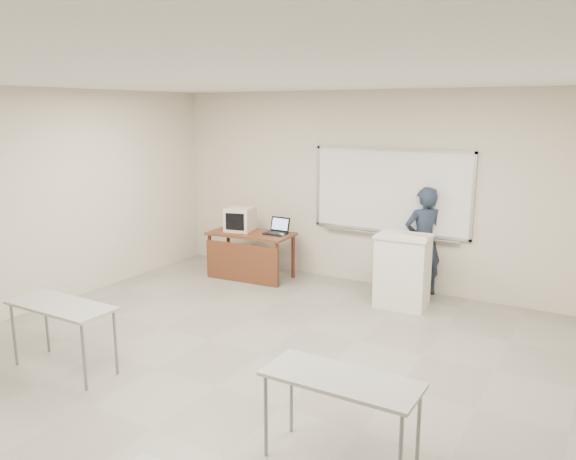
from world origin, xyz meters
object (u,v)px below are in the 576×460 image
Objects in this scene: podium at (402,271)px; laptop at (277,230)px; instructor_desk at (247,247)px; keyboard at (414,236)px; whiteboard at (390,192)px; mouse at (282,235)px; presenter at (423,241)px; crt_monitor at (240,219)px.

podium is 2.23m from laptop.
instructor_desk is at bearing 176.49° from podium.
keyboard is (0.15, -0.03, 0.52)m from podium.
mouse is (-1.55, -0.62, -0.71)m from whiteboard.
laptop is 2.31m from presenter.
whiteboard is at bearing 2.61° from crt_monitor.
whiteboard is 2.42× the size of podium.
podium reaches higher than instructor_desk.
crt_monitor is 4.63× the size of mouse.
instructor_desk is 13.51× the size of mouse.
podium is 0.54m from keyboard.
whiteboard is 1.81× the size of instructor_desk.
podium reaches higher than mouse.
laptop is at bearing 152.43° from mouse.
keyboard is (2.20, -0.18, 0.27)m from mouse.
crt_monitor is at bearing -31.08° from presenter.
keyboard reaches higher than instructor_desk.
whiteboard is 2.43m from instructor_desk.
crt_monitor is at bearing -170.93° from laptop.
instructor_desk is 2.80m from keyboard.
instructor_desk is 4.00× the size of laptop.
instructor_desk is 2.77m from presenter.
keyboard reaches higher than laptop.
crt_monitor is (-0.25, 0.16, 0.41)m from instructor_desk.
podium is 0.74m from presenter.
mouse is (0.15, -0.11, -0.04)m from laptop.
crt_monitor is at bearing -165.28° from whiteboard.
whiteboard is at bearing 119.32° from podium.
mouse is 0.06× the size of presenter.
presenter is at bearing -1.95° from crt_monitor.
presenter is at bearing 10.33° from instructor_desk.
presenter is (2.27, 0.42, 0.00)m from laptop.
instructor_desk is at bearing -159.65° from whiteboard.
whiteboard is at bearing 29.56° from mouse.
crt_monitor is 0.82m from mouse.
keyboard is at bearing -15.46° from crt_monitor.
crt_monitor reaches higher than laptop.
crt_monitor is (-2.85, 0.15, 0.42)m from podium.
laptop is at bearing -176.52° from keyboard.
podium is 2.07m from mouse.
laptop is 0.78× the size of keyboard.
instructor_desk is 2.92× the size of crt_monitor.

